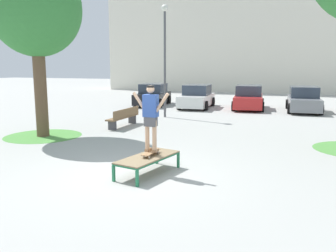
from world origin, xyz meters
TOP-DOWN VIEW (x-y plane):
  - ground_plane at (0.00, 0.00)m, footprint 120.00×120.00m
  - building_facade at (2.73, 31.00)m, footprint 38.75×4.00m
  - skate_box at (0.33, 0.20)m, footprint 1.15×2.02m
  - skateboard at (0.36, 0.34)m, footprint 0.23×0.81m
  - skater at (0.36, 0.34)m, footprint 1.00×0.29m
  - tree_near_left at (-5.49, 3.37)m, footprint 3.38×3.38m
  - grass_patch_near_left at (-5.49, 3.37)m, footprint 2.96×2.96m
  - car_black at (-5.62, 15.12)m, footprint 2.28×4.37m
  - car_white at (-2.33, 14.69)m, footprint 2.09×4.29m
  - car_red at (0.96, 15.17)m, footprint 2.22×4.34m
  - car_grey at (4.25, 14.96)m, footprint 2.12×4.30m
  - park_bench at (-3.50, 6.43)m, footprint 0.48×2.41m
  - light_post at (-2.80, 9.89)m, footprint 0.36×0.36m

SIDE VIEW (x-z plane):
  - ground_plane at x=0.00m, z-range 0.00..0.00m
  - grass_patch_near_left at x=-5.49m, z-range 0.00..0.01m
  - skate_box at x=0.33m, z-range 0.18..0.64m
  - park_bench at x=-3.50m, z-range 0.03..0.86m
  - skateboard at x=0.36m, z-range 0.49..0.58m
  - car_black at x=-5.62m, z-range -0.06..1.44m
  - car_white at x=-2.33m, z-range -0.06..1.44m
  - car_red at x=0.96m, z-range -0.06..1.44m
  - car_grey at x=4.25m, z-range -0.06..1.44m
  - skater at x=0.36m, z-range 0.68..2.38m
  - light_post at x=-2.80m, z-range 0.91..6.74m
  - tree_near_left at x=-5.49m, z-range 1.47..8.07m
  - building_facade at x=2.73m, z-range 0.00..13.96m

